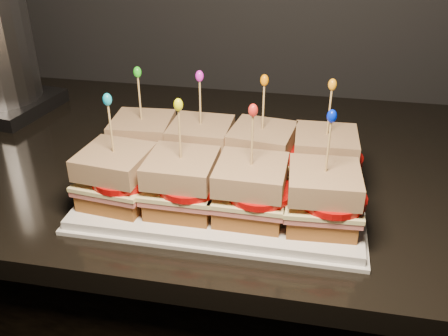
# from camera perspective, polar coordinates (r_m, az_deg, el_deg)

# --- Properties ---
(granite_slab) EXTENTS (2.43, 0.67, 0.03)m
(granite_slab) POSITION_cam_1_polar(r_m,az_deg,el_deg) (0.87, 3.58, 0.19)
(granite_slab) COLOR black
(granite_slab) RESTS_ON cabinet
(platter) EXTENTS (0.40, 0.25, 0.02)m
(platter) POSITION_cam_1_polar(r_m,az_deg,el_deg) (0.74, -0.00, -3.11)
(platter) COLOR white
(platter) RESTS_ON granite_slab
(platter_rim) EXTENTS (0.41, 0.26, 0.01)m
(platter_rim) POSITION_cam_1_polar(r_m,az_deg,el_deg) (0.74, -0.00, -3.50)
(platter_rim) COLOR white
(platter_rim) RESTS_ON granite_slab
(sandwich_0_bread_bot) EXTENTS (0.09, 0.09, 0.02)m
(sandwich_0_bread_bot) POSITION_cam_1_polar(r_m,az_deg,el_deg) (0.81, -9.05, 1.30)
(sandwich_0_bread_bot) COLOR brown
(sandwich_0_bread_bot) RESTS_ON platter
(sandwich_0_ham) EXTENTS (0.10, 0.10, 0.01)m
(sandwich_0_ham) POSITION_cam_1_polar(r_m,az_deg,el_deg) (0.81, -9.14, 2.32)
(sandwich_0_ham) COLOR #B75450
(sandwich_0_ham) RESTS_ON sandwich_0_bread_bot
(sandwich_0_cheese) EXTENTS (0.11, 0.10, 0.01)m
(sandwich_0_cheese) POSITION_cam_1_polar(r_m,az_deg,el_deg) (0.80, -9.17, 2.76)
(sandwich_0_cheese) COLOR #EFE499
(sandwich_0_cheese) RESTS_ON sandwich_0_ham
(sandwich_0_tomato) EXTENTS (0.09, 0.09, 0.01)m
(sandwich_0_tomato) POSITION_cam_1_polar(r_m,az_deg,el_deg) (0.79, -8.54, 2.99)
(sandwich_0_tomato) COLOR #BC0A08
(sandwich_0_tomato) RESTS_ON sandwich_0_cheese
(sandwich_0_bread_top) EXTENTS (0.10, 0.10, 0.03)m
(sandwich_0_bread_top) POSITION_cam_1_polar(r_m,az_deg,el_deg) (0.79, -9.33, 4.54)
(sandwich_0_bread_top) COLOR #683013
(sandwich_0_bread_top) RESTS_ON sandwich_0_tomato
(sandwich_0_pick) EXTENTS (0.00, 0.00, 0.09)m
(sandwich_0_pick) POSITION_cam_1_polar(r_m,az_deg,el_deg) (0.77, -9.59, 7.59)
(sandwich_0_pick) COLOR tan
(sandwich_0_pick) RESTS_ON sandwich_0_bread_top
(sandwich_0_frill) EXTENTS (0.01, 0.01, 0.02)m
(sandwich_0_frill) POSITION_cam_1_polar(r_m,az_deg,el_deg) (0.76, -9.87, 10.76)
(sandwich_0_frill) COLOR green
(sandwich_0_frill) RESTS_ON sandwich_0_pick
(sandwich_1_bread_bot) EXTENTS (0.09, 0.09, 0.02)m
(sandwich_1_bread_bot) POSITION_cam_1_polar(r_m,az_deg,el_deg) (0.79, -2.57, 0.70)
(sandwich_1_bread_bot) COLOR brown
(sandwich_1_bread_bot) RESTS_ON platter
(sandwich_1_ham) EXTENTS (0.10, 0.09, 0.01)m
(sandwich_1_ham) POSITION_cam_1_polar(r_m,az_deg,el_deg) (0.78, -2.60, 1.75)
(sandwich_1_ham) COLOR #B75450
(sandwich_1_ham) RESTS_ON sandwich_1_bread_bot
(sandwich_1_cheese) EXTENTS (0.10, 0.10, 0.01)m
(sandwich_1_cheese) POSITION_cam_1_polar(r_m,az_deg,el_deg) (0.78, -2.61, 2.21)
(sandwich_1_cheese) COLOR #EFE499
(sandwich_1_cheese) RESTS_ON sandwich_1_ham
(sandwich_1_tomato) EXTENTS (0.09, 0.09, 0.01)m
(sandwich_1_tomato) POSITION_cam_1_polar(r_m,az_deg,el_deg) (0.77, -1.85, 2.43)
(sandwich_1_tomato) COLOR #BC0A08
(sandwich_1_tomato) RESTS_ON sandwich_1_cheese
(sandwich_1_bread_top) EXTENTS (0.09, 0.09, 0.03)m
(sandwich_1_bread_top) POSITION_cam_1_polar(r_m,az_deg,el_deg) (0.76, -2.66, 4.03)
(sandwich_1_bread_top) COLOR #683013
(sandwich_1_bread_top) RESTS_ON sandwich_1_tomato
(sandwich_1_pick) EXTENTS (0.00, 0.00, 0.09)m
(sandwich_1_pick) POSITION_cam_1_polar(r_m,az_deg,el_deg) (0.75, -2.73, 7.18)
(sandwich_1_pick) COLOR tan
(sandwich_1_pick) RESTS_ON sandwich_1_bread_top
(sandwich_1_frill) EXTENTS (0.01, 0.01, 0.02)m
(sandwich_1_frill) POSITION_cam_1_polar(r_m,az_deg,el_deg) (0.73, -2.82, 10.46)
(sandwich_1_frill) COLOR #D51DD8
(sandwich_1_frill) RESTS_ON sandwich_1_pick
(sandwich_2_bread_bot) EXTENTS (0.10, 0.10, 0.02)m
(sandwich_2_bread_bot) POSITION_cam_1_polar(r_m,az_deg,el_deg) (0.77, 4.23, 0.06)
(sandwich_2_bread_bot) COLOR brown
(sandwich_2_bread_bot) RESTS_ON platter
(sandwich_2_ham) EXTENTS (0.11, 0.11, 0.01)m
(sandwich_2_ham) POSITION_cam_1_polar(r_m,az_deg,el_deg) (0.76, 4.28, 1.12)
(sandwich_2_ham) COLOR #B75450
(sandwich_2_ham) RESTS_ON sandwich_2_bread_bot
(sandwich_2_cheese) EXTENTS (0.11, 0.11, 0.01)m
(sandwich_2_cheese) POSITION_cam_1_polar(r_m,az_deg,el_deg) (0.76, 4.30, 1.59)
(sandwich_2_cheese) COLOR #EFE499
(sandwich_2_cheese) RESTS_ON sandwich_2_ham
(sandwich_2_tomato) EXTENTS (0.09, 0.09, 0.01)m
(sandwich_2_tomato) POSITION_cam_1_polar(r_m,az_deg,el_deg) (0.75, 5.17, 1.80)
(sandwich_2_tomato) COLOR #BC0A08
(sandwich_2_tomato) RESTS_ON sandwich_2_cheese
(sandwich_2_bread_top) EXTENTS (0.10, 0.10, 0.03)m
(sandwich_2_bread_top) POSITION_cam_1_polar(r_m,az_deg,el_deg) (0.75, 4.37, 3.44)
(sandwich_2_bread_top) COLOR #683013
(sandwich_2_bread_top) RESTS_ON sandwich_2_tomato
(sandwich_2_pick) EXTENTS (0.00, 0.00, 0.09)m
(sandwich_2_pick) POSITION_cam_1_polar(r_m,az_deg,el_deg) (0.73, 4.51, 6.64)
(sandwich_2_pick) COLOR tan
(sandwich_2_pick) RESTS_ON sandwich_2_bread_top
(sandwich_2_frill) EXTENTS (0.01, 0.01, 0.02)m
(sandwich_2_frill) POSITION_cam_1_polar(r_m,az_deg,el_deg) (0.72, 4.64, 9.97)
(sandwich_2_frill) COLOR orange
(sandwich_2_frill) RESTS_ON sandwich_2_pick
(sandwich_3_bread_bot) EXTENTS (0.09, 0.09, 0.02)m
(sandwich_3_bread_bot) POSITION_cam_1_polar(r_m,az_deg,el_deg) (0.77, 11.20, -0.60)
(sandwich_3_bread_bot) COLOR brown
(sandwich_3_bread_bot) RESTS_ON platter
(sandwich_3_ham) EXTENTS (0.10, 0.10, 0.01)m
(sandwich_3_ham) POSITION_cam_1_polar(r_m,az_deg,el_deg) (0.76, 11.32, 0.46)
(sandwich_3_ham) COLOR #B75450
(sandwich_3_ham) RESTS_ON sandwich_3_bread_bot
(sandwich_3_cheese) EXTENTS (0.10, 0.10, 0.01)m
(sandwich_3_cheese) POSITION_cam_1_polar(r_m,az_deg,el_deg) (0.76, 11.37, 0.93)
(sandwich_3_cheese) COLOR #EFE499
(sandwich_3_cheese) RESTS_ON sandwich_3_ham
(sandwich_3_tomato) EXTENTS (0.09, 0.09, 0.01)m
(sandwich_3_tomato) POSITION_cam_1_polar(r_m,az_deg,el_deg) (0.75, 12.32, 1.14)
(sandwich_3_tomato) COLOR #BC0A08
(sandwich_3_tomato) RESTS_ON sandwich_3_cheese
(sandwich_3_bread_top) EXTENTS (0.09, 0.09, 0.03)m
(sandwich_3_bread_top) POSITION_cam_1_polar(r_m,az_deg,el_deg) (0.75, 11.57, 2.78)
(sandwich_3_bread_top) COLOR #683013
(sandwich_3_bread_top) RESTS_ON sandwich_3_tomato
(sandwich_3_pick) EXTENTS (0.00, 0.00, 0.09)m
(sandwich_3_pick) POSITION_cam_1_polar(r_m,az_deg,el_deg) (0.73, 11.92, 5.97)
(sandwich_3_pick) COLOR tan
(sandwich_3_pick) RESTS_ON sandwich_3_bread_top
(sandwich_3_frill) EXTENTS (0.01, 0.01, 0.02)m
(sandwich_3_frill) POSITION_cam_1_polar(r_m,az_deg,el_deg) (0.71, 12.28, 9.31)
(sandwich_3_frill) COLOR orange
(sandwich_3_frill) RESTS_ON sandwich_3_pick
(sandwich_4_bread_bot) EXTENTS (0.10, 0.10, 0.02)m
(sandwich_4_bread_bot) POSITION_cam_1_polar(r_m,az_deg,el_deg) (0.72, -11.96, -2.80)
(sandwich_4_bread_bot) COLOR brown
(sandwich_4_bread_bot) RESTS_ON platter
(sandwich_4_ham) EXTENTS (0.11, 0.10, 0.01)m
(sandwich_4_ham) POSITION_cam_1_polar(r_m,az_deg,el_deg) (0.71, -12.09, -1.70)
(sandwich_4_ham) COLOR #B75450
(sandwich_4_ham) RESTS_ON sandwich_4_bread_bot
(sandwich_4_cheese) EXTENTS (0.11, 0.11, 0.01)m
(sandwich_4_cheese) POSITION_cam_1_polar(r_m,az_deg,el_deg) (0.71, -12.15, -1.21)
(sandwich_4_cheese) COLOR #EFE499
(sandwich_4_cheese) RESTS_ON sandwich_4_ham
(sandwich_4_tomato) EXTENTS (0.09, 0.09, 0.01)m
(sandwich_4_tomato) POSITION_cam_1_polar(r_m,az_deg,el_deg) (0.70, -11.48, -1.02)
(sandwich_4_tomato) COLOR #BC0A08
(sandwich_4_tomato) RESTS_ON sandwich_4_cheese
(sandwich_4_bread_top) EXTENTS (0.10, 0.10, 0.03)m
(sandwich_4_bread_top) POSITION_cam_1_polar(r_m,az_deg,el_deg) (0.70, -12.38, 0.73)
(sandwich_4_bread_top) COLOR #683013
(sandwich_4_bread_top) RESTS_ON sandwich_4_tomato
(sandwich_4_pick) EXTENTS (0.00, 0.00, 0.09)m
(sandwich_4_pick) POSITION_cam_1_polar(r_m,az_deg,el_deg) (0.68, -12.78, 4.10)
(sandwich_4_pick) COLOR tan
(sandwich_4_pick) RESTS_ON sandwich_4_bread_top
(sandwich_4_frill) EXTENTS (0.01, 0.01, 0.02)m
(sandwich_4_frill) POSITION_cam_1_polar(r_m,az_deg,el_deg) (0.66, -13.20, 7.64)
(sandwich_4_frill) COLOR #129EC4
(sandwich_4_frill) RESTS_ON sandwich_4_pick
(sandwich_5_bread_bot) EXTENTS (0.09, 0.09, 0.02)m
(sandwich_5_bread_bot) POSITION_cam_1_polar(r_m,az_deg,el_deg) (0.69, -4.73, -3.65)
(sandwich_5_bread_bot) COLOR brown
(sandwich_5_bread_bot) RESTS_ON platter
(sandwich_5_ham) EXTENTS (0.10, 0.09, 0.01)m
(sandwich_5_ham) POSITION_cam_1_polar(r_m,az_deg,el_deg) (0.68, -4.78, -2.51)
(sandwich_5_ham) COLOR #B75450
(sandwich_5_ham) RESTS_ON sandwich_5_bread_bot
(sandwich_5_cheese) EXTENTS (0.10, 0.10, 0.01)m
(sandwich_5_cheese) POSITION_cam_1_polar(r_m,az_deg,el_deg) (0.68, -4.81, -2.00)
(sandwich_5_cheese) COLOR #EFE499
(sandwich_5_cheese) RESTS_ON sandwich_5_ham
(sandwich_5_tomato) EXTENTS (0.09, 0.09, 0.01)m
(sandwich_5_tomato) POSITION_cam_1_polar(r_m,az_deg,el_deg) (0.67, -3.98, -1.82)
(sandwich_5_tomato) COLOR #BC0A08
(sandwich_5_tomato) RESTS_ON sandwich_5_cheese
(sandwich_5_bread_top) EXTENTS (0.09, 0.09, 0.03)m
(sandwich_5_bread_top) POSITION_cam_1_polar(r_m,az_deg,el_deg) (0.67, -4.90, 0.00)
(sandwich_5_bread_top) COLOR #683013
(sandwich_5_bread_top) RESTS_ON sandwich_5_tomato
(sandwich_5_pick) EXTENTS (0.00, 0.00, 0.09)m
(sandwich_5_pick) POSITION_cam_1_polar(r_m,az_deg,el_deg) (0.65, -5.07, 3.51)
(sandwich_5_pick) COLOR tan
(sandwich_5_pick) RESTS_ON sandwich_5_bread_top
(sandwich_5_frill) EXTENTS (0.01, 0.01, 0.02)m
(sandwich_5_frill) POSITION_cam_1_polar(r_m,az_deg,el_deg) (0.63, -5.25, 7.22)
(sandwich_5_frill) COLOR #E8F309
(sandwich_5_frill) RESTS_ON sandwich_5_pick
(sandwich_6_bread_bot) EXTENTS (0.09, 0.09, 0.02)m
(sandwich_6_bread_bot) POSITION_cam_1_polar(r_m,az_deg,el_deg) (0.68, 3.00, -4.48)
(sandwich_6_bread_bot) COLOR brown
(sandwich_6_bread_bot) RESTS_ON platter
(sandwich_6_ham) EXTENTS (0.10, 0.09, 0.01)m
(sandwich_6_ham) POSITION_cam_1_polar(r_m,az_deg,el_deg) (0.67, 3.04, -3.32)
(sandwich_6_ham) COLOR #B75450
(sandwich_6_ham) RESTS_ON sandwich_6_bread_bot
(sandwich_6_cheese) EXTENTS (0.10, 0.10, 0.01)m
(sandwich_6_cheese) POSITION_cam_1_polar(r_m,az_deg,el_deg) (0.66, 3.05, -2.81)
(sandwich_6_cheese) COLOR #EFE499
(sandwich_6_cheese) RESTS_ON sandwich_6_ham
(sandwich_6_tomato) EXTENTS (0.09, 0.09, 0.01)m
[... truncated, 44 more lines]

